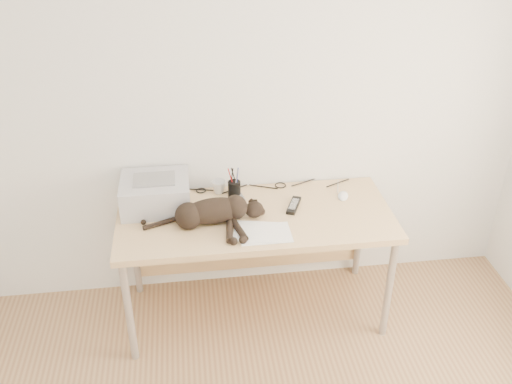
{
  "coord_description": "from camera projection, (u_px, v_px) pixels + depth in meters",
  "views": [
    {
      "loc": [
        -0.36,
        -1.37,
        2.54
      ],
      "look_at": [
        -0.0,
        1.34,
        0.92
      ],
      "focal_mm": 40.0,
      "sensor_mm": 36.0,
      "label": 1
    }
  ],
  "objects": [
    {
      "name": "pen_cup",
      "position": [
        234.0,
        189.0,
        3.46
      ],
      "size": [
        0.08,
        0.08,
        0.2
      ],
      "color": "black",
      "rests_on": "desk"
    },
    {
      "name": "remote_black",
      "position": [
        294.0,
        205.0,
        3.38
      ],
      "size": [
        0.12,
        0.19,
        0.02
      ],
      "primitive_type": "cube",
      "rotation": [
        0.0,
        0.0,
        -0.41
      ],
      "color": "black",
      "rests_on": "desk"
    },
    {
      "name": "desk",
      "position": [
        254.0,
        226.0,
        3.45
      ],
      "size": [
        1.6,
        0.7,
        0.74
      ],
      "color": "#D6B77D",
      "rests_on": "floor"
    },
    {
      "name": "cat",
      "position": [
        210.0,
        213.0,
        3.2
      ],
      "size": [
        0.7,
        0.33,
        0.16
      ],
      "rotation": [
        0.0,
        0.0,
        0.12
      ],
      "color": "black",
      "rests_on": "desk"
    },
    {
      "name": "printer",
      "position": [
        155.0,
        193.0,
        3.34
      ],
      "size": [
        0.4,
        0.34,
        0.19
      ],
      "color": "#ADAEB2",
      "rests_on": "desk"
    },
    {
      "name": "papers",
      "position": [
        262.0,
        233.0,
        3.15
      ],
      "size": [
        0.33,
        0.26,
        0.01
      ],
      "color": "white",
      "rests_on": "desk"
    },
    {
      "name": "mug",
      "position": [
        219.0,
        187.0,
        3.51
      ],
      "size": [
        0.12,
        0.12,
        0.08
      ],
      "primitive_type": "imported",
      "rotation": [
        0.0,
        0.0,
        0.4
      ],
      "color": "white",
      "rests_on": "desk"
    },
    {
      "name": "wall_back",
      "position": [
        247.0,
        101.0,
        3.33
      ],
      "size": [
        3.5,
        0.0,
        3.5
      ],
      "primitive_type": "plane",
      "rotation": [
        1.57,
        0.0,
        0.0
      ],
      "color": "white",
      "rests_on": "floor"
    },
    {
      "name": "cable_tangle",
      "position": [
        249.0,
        187.0,
        3.57
      ],
      "size": [
        1.36,
        0.07,
        0.01
      ],
      "primitive_type": null,
      "color": "black",
      "rests_on": "desk"
    },
    {
      "name": "remote_grey",
      "position": [
        238.0,
        195.0,
        3.49
      ],
      "size": [
        0.08,
        0.18,
        0.02
      ],
      "primitive_type": "cube",
      "rotation": [
        0.0,
        0.0,
        0.19
      ],
      "color": "gray",
      "rests_on": "desk"
    },
    {
      "name": "mouse",
      "position": [
        343.0,
        194.0,
        3.48
      ],
      "size": [
        0.1,
        0.13,
        0.04
      ],
      "primitive_type": "ellipsoid",
      "rotation": [
        0.0,
        0.0,
        -0.35
      ],
      "color": "white",
      "rests_on": "desk"
    }
  ]
}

